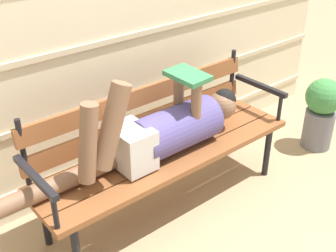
% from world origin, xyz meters
% --- Properties ---
extents(ground_plane, '(12.00, 12.00, 0.00)m').
position_xyz_m(ground_plane, '(0.00, 0.00, 0.00)').
color(ground_plane, tan).
extents(house_siding, '(4.19, 0.08, 2.46)m').
position_xyz_m(house_siding, '(0.00, 0.62, 1.23)').
color(house_siding, beige).
rests_on(house_siding, ground).
extents(park_bench, '(1.77, 0.49, 0.84)m').
position_xyz_m(park_bench, '(-0.00, 0.15, 0.47)').
color(park_bench, brown).
rests_on(park_bench, ground).
extents(reclining_person, '(1.78, 0.28, 0.60)m').
position_xyz_m(reclining_person, '(-0.07, 0.08, 0.60)').
color(reclining_person, '#514784').
extents(potted_plant, '(0.28, 0.28, 0.59)m').
position_xyz_m(potted_plant, '(1.41, -0.11, 0.32)').
color(potted_plant, slate).
rests_on(potted_plant, ground).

